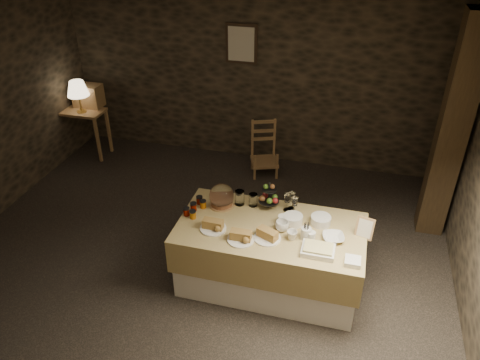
% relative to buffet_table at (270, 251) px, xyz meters
% --- Properties ---
extents(ground_plane, '(5.50, 5.00, 0.01)m').
position_rel_buffet_table_xyz_m(ground_plane, '(-0.85, 0.17, -0.42)').
color(ground_plane, black).
rests_on(ground_plane, ground).
extents(room_shell, '(5.52, 5.02, 2.60)m').
position_rel_buffet_table_xyz_m(room_shell, '(-0.85, 0.17, 1.14)').
color(room_shell, black).
rests_on(room_shell, ground).
extents(buffet_table, '(1.84, 0.98, 0.73)m').
position_rel_buffet_table_xyz_m(buffet_table, '(0.00, 0.00, 0.00)').
color(buffet_table, white).
rests_on(buffet_table, ground_plane).
extents(console_table, '(0.69, 0.39, 0.74)m').
position_rel_buffet_table_xyz_m(console_table, '(-3.35, 2.06, 0.19)').
color(console_table, '#8F6346').
rests_on(console_table, ground_plane).
extents(table_lamp, '(0.32, 0.32, 0.48)m').
position_rel_buffet_table_xyz_m(table_lamp, '(-3.30, 2.01, 0.68)').
color(table_lamp, '#B29145').
rests_on(table_lamp, console_table).
extents(wine_rack, '(0.42, 0.26, 0.34)m').
position_rel_buffet_table_xyz_m(wine_rack, '(-3.30, 2.24, 0.49)').
color(wine_rack, '#8F6346').
rests_on(wine_rack, console_table).
extents(chair, '(0.47, 0.46, 0.62)m').
position_rel_buffet_table_xyz_m(chair, '(-0.53, 2.23, -0.07)').
color(chair, '#8F6346').
rests_on(chair, ground_plane).
extents(timber_column, '(0.30, 0.30, 2.60)m').
position_rel_buffet_table_xyz_m(timber_column, '(1.70, 1.45, 0.88)').
color(timber_column, black).
rests_on(timber_column, ground_plane).
extents(framed_picture, '(0.45, 0.04, 0.55)m').
position_rel_buffet_table_xyz_m(framed_picture, '(-1.00, 2.63, 1.33)').
color(framed_picture, '#2F2015').
rests_on(framed_picture, room_shell).
extents(plate_stack_a, '(0.19, 0.19, 0.10)m').
position_rel_buffet_table_xyz_m(plate_stack_a, '(0.20, 0.11, 0.36)').
color(plate_stack_a, silver).
rests_on(plate_stack_a, buffet_table).
extents(plate_stack_b, '(0.20, 0.20, 0.08)m').
position_rel_buffet_table_xyz_m(plate_stack_b, '(0.46, 0.18, 0.35)').
color(plate_stack_b, silver).
rests_on(plate_stack_b, buffet_table).
extents(cutlery_holder, '(0.10, 0.10, 0.12)m').
position_rel_buffet_table_xyz_m(cutlery_holder, '(0.35, -0.09, 0.37)').
color(cutlery_holder, silver).
rests_on(cutlery_holder, buffet_table).
extents(cup_a, '(0.14, 0.14, 0.10)m').
position_rel_buffet_table_xyz_m(cup_a, '(0.11, -0.02, 0.36)').
color(cup_a, silver).
rests_on(cup_a, buffet_table).
extents(cup_b, '(0.11, 0.11, 0.09)m').
position_rel_buffet_table_xyz_m(cup_b, '(0.23, -0.13, 0.36)').
color(cup_b, silver).
rests_on(cup_b, buffet_table).
extents(mug_c, '(0.09, 0.09, 0.09)m').
position_rel_buffet_table_xyz_m(mug_c, '(0.10, 0.08, 0.36)').
color(mug_c, silver).
rests_on(mug_c, buffet_table).
extents(mug_d, '(0.08, 0.08, 0.09)m').
position_rel_buffet_table_xyz_m(mug_d, '(0.40, -0.10, 0.35)').
color(mug_d, silver).
rests_on(mug_d, buffet_table).
extents(bowl, '(0.25, 0.25, 0.05)m').
position_rel_buffet_table_xyz_m(bowl, '(0.61, -0.04, 0.33)').
color(bowl, silver).
rests_on(bowl, buffet_table).
extents(cake_dome, '(0.26, 0.26, 0.26)m').
position_rel_buffet_table_xyz_m(cake_dome, '(-0.58, 0.23, 0.41)').
color(cake_dome, '#8F6346').
rests_on(cake_dome, buffet_table).
extents(fruit_stand, '(0.22, 0.22, 0.31)m').
position_rel_buffet_table_xyz_m(fruit_stand, '(-0.09, 0.32, 0.43)').
color(fruit_stand, black).
rests_on(fruit_stand, buffet_table).
extents(bread_platter_left, '(0.26, 0.26, 0.11)m').
position_rel_buffet_table_xyz_m(bread_platter_left, '(-0.54, -0.17, 0.35)').
color(bread_platter_left, silver).
rests_on(bread_platter_left, buffet_table).
extents(bread_platter_center, '(0.26, 0.26, 0.11)m').
position_rel_buffet_table_xyz_m(bread_platter_center, '(-0.23, -0.27, 0.35)').
color(bread_platter_center, silver).
rests_on(bread_platter_center, buffet_table).
extents(bread_platter_right, '(0.26, 0.26, 0.11)m').
position_rel_buffet_table_xyz_m(bread_platter_right, '(0.00, -0.19, 0.35)').
color(bread_platter_right, silver).
rests_on(bread_platter_right, buffet_table).
extents(jam_jars, '(0.18, 0.32, 0.07)m').
position_rel_buffet_table_xyz_m(jam_jars, '(-0.81, 0.07, 0.35)').
color(jam_jars, '#650E02').
rests_on(jam_jars, buffet_table).
extents(tart_dish, '(0.30, 0.22, 0.07)m').
position_rel_buffet_table_xyz_m(tart_dish, '(0.49, -0.26, 0.34)').
color(tart_dish, silver).
rests_on(tart_dish, buffet_table).
extents(square_dish, '(0.14, 0.14, 0.04)m').
position_rel_buffet_table_xyz_m(square_dish, '(0.81, -0.33, 0.33)').
color(square_dish, silver).
rests_on(square_dish, buffet_table).
extents(menu_frame, '(0.18, 0.11, 0.22)m').
position_rel_buffet_table_xyz_m(menu_frame, '(0.88, 0.10, 0.40)').
color(menu_frame, '#8F6346').
rests_on(menu_frame, buffet_table).
extents(storage_jar_a, '(0.10, 0.10, 0.16)m').
position_rel_buffet_table_xyz_m(storage_jar_a, '(-0.40, 0.30, 0.39)').
color(storage_jar_a, white).
rests_on(storage_jar_a, buffet_table).
extents(storage_jar_b, '(0.09, 0.09, 0.14)m').
position_rel_buffet_table_xyz_m(storage_jar_b, '(-0.26, 0.32, 0.38)').
color(storage_jar_b, white).
rests_on(storage_jar_b, buffet_table).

